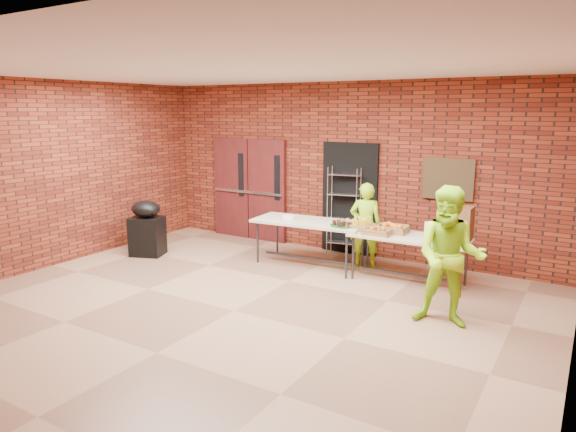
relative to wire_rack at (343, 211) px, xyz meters
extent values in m
cube|color=brown|center=(-0.05, -3.32, -0.85)|extent=(8.00, 7.00, 0.04)
cube|color=silver|center=(-0.05, -3.32, 2.39)|extent=(8.00, 7.00, 0.04)
cube|color=maroon|center=(-0.05, 0.20, 0.77)|extent=(8.00, 0.04, 3.20)
cube|color=maroon|center=(-4.07, -3.32, 0.77)|extent=(0.04, 7.00, 3.20)
cube|color=#4D1616|center=(-2.70, 0.12, 0.22)|extent=(0.88, 0.08, 2.10)
cube|color=#4D1616|center=(-1.80, 0.12, 0.22)|extent=(0.88, 0.08, 2.10)
cube|color=black|center=(-2.42, 0.07, 0.52)|extent=(0.12, 0.02, 0.90)
cube|color=black|center=(-1.52, 0.07, 0.52)|extent=(0.12, 0.02, 0.90)
cube|color=silver|center=(-2.25, 0.06, 0.17)|extent=(1.70, 0.04, 0.05)
cube|color=black|center=(0.05, 0.14, 0.22)|extent=(1.10, 0.06, 2.10)
cube|color=#3F2E19|center=(1.85, 0.13, 0.72)|extent=(0.85, 0.04, 0.70)
cube|color=#B5A98A|center=(-0.20, -0.96, -0.05)|extent=(2.01, 0.96, 0.04)
cube|color=#2E2E33|center=(-0.20, -0.96, -0.70)|extent=(1.74, 0.18, 0.03)
cylinder|color=#2E2E33|center=(-1.07, -0.63, -0.45)|extent=(0.04, 0.04, 0.76)
cylinder|color=#2E2E33|center=(0.67, -0.63, -0.45)|extent=(0.04, 0.04, 0.76)
cylinder|color=#2E2E33|center=(-1.07, -1.28, -0.45)|extent=(0.04, 0.04, 0.76)
cylinder|color=#2E2E33|center=(0.67, -1.28, -0.45)|extent=(0.04, 0.04, 0.76)
cube|color=#B5A98A|center=(1.58, -0.93, -0.09)|extent=(1.85, 0.81, 0.04)
cube|color=#2E2E33|center=(1.58, -0.93, -0.70)|extent=(1.63, 0.08, 0.03)
cylinder|color=#2E2E33|center=(0.76, -0.62, -0.47)|extent=(0.04, 0.04, 0.71)
cylinder|color=#2E2E33|center=(2.39, -0.62, -0.47)|extent=(0.04, 0.04, 0.71)
cylinder|color=#2E2E33|center=(0.76, -1.23, -0.47)|extent=(0.04, 0.04, 0.71)
cylinder|color=#2E2E33|center=(2.39, -1.23, -0.47)|extent=(0.04, 0.04, 0.71)
cube|color=#98693D|center=(0.78, -0.95, -0.04)|extent=(0.42, 0.33, 0.07)
cube|color=#98693D|center=(1.26, -0.84, -0.03)|extent=(0.47, 0.37, 0.07)
cube|color=#98693D|center=(1.11, -1.10, -0.04)|extent=(0.43, 0.33, 0.07)
cylinder|color=#16531A|center=(0.48, -1.02, -0.01)|extent=(0.44, 0.44, 0.02)
cube|color=white|center=(-0.58, -0.99, 0.01)|extent=(0.20, 0.13, 0.07)
cube|color=brown|center=(2.27, -0.77, 0.18)|extent=(0.39, 0.35, 0.51)
cylinder|color=white|center=(1.91, -1.01, 0.06)|extent=(0.09, 0.09, 0.27)
cylinder|color=white|center=(2.07, -1.11, 0.06)|extent=(0.09, 0.09, 0.26)
cylinder|color=white|center=(1.86, -0.96, 0.06)|extent=(0.09, 0.09, 0.26)
cube|color=black|center=(-3.12, -1.95, -0.46)|extent=(0.70, 0.64, 0.73)
ellipsoid|color=black|center=(-3.12, -1.95, 0.06)|extent=(0.70, 0.65, 0.31)
imported|color=#9CE219|center=(0.66, -0.52, -0.09)|extent=(0.62, 0.50, 1.48)
imported|color=#9CE219|center=(2.53, -2.27, 0.06)|extent=(0.95, 0.78, 1.78)
camera|label=1|loc=(4.00, -8.56, 1.86)|focal=32.00mm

